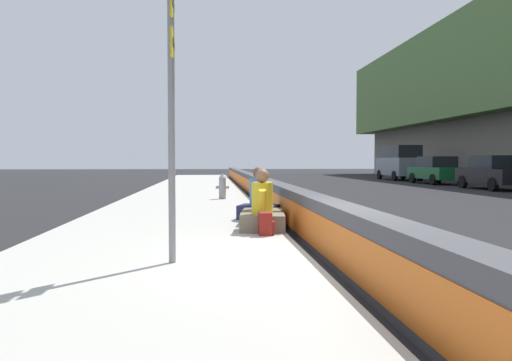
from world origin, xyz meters
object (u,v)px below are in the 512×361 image
backpack (266,224)px  parked_car_midline (436,170)px  seated_person_rear (259,203)px  parked_car_fourth (494,172)px  fire_hydrant (222,186)px  route_sign_post (172,102)px  seated_person_foreground (262,212)px  seated_person_middle (263,207)px  parked_car_far (399,162)px

backpack → parked_car_midline: size_ratio=0.09×
seated_person_rear → parked_car_fourth: 18.30m
fire_hydrant → route_sign_post: bearing=175.3°
seated_person_foreground → seated_person_middle: size_ratio=1.03×
seated_person_foreground → parked_car_midline: bearing=-31.8°
backpack → fire_hydrant: bearing=3.8°
seated_person_rear → seated_person_middle: bearing=-179.7°
seated_person_foreground → parked_car_midline: parked_car_midline is taller
parked_car_far → parked_car_midline: bearing=179.3°
parked_car_midline → seated_person_middle: bearing=147.1°
fire_hydrant → seated_person_middle: bearing=-174.4°
seated_person_middle → backpack: 1.61m
fire_hydrant → seated_person_middle: 7.00m
parked_car_fourth → fire_hydrant: bearing=116.2°
seated_person_rear → parked_car_fourth: size_ratio=0.26×
parked_car_fourth → parked_car_far: parked_car_far is taller
seated_person_middle → parked_car_fourth: 18.95m
seated_person_rear → parked_car_far: parked_car_far is taller
seated_person_foreground → parked_car_far: (27.31, -13.06, 0.85)m
route_sign_post → fire_hydrant: size_ratio=4.09×
seated_person_rear → parked_car_far: 28.45m
fire_hydrant → backpack: fire_hydrant is taller
seated_person_middle → backpack: size_ratio=2.84×
seated_person_middle → parked_car_fourth: (13.72, -13.06, 0.37)m
fire_hydrant → backpack: 8.59m
seated_person_rear → parked_car_fourth: parked_car_fourth is taller
seated_person_middle → seated_person_foreground: bearing=173.6°
seated_person_rear → parked_car_midline: (18.96, -12.87, 0.36)m
route_sign_post → seated_person_foreground: 3.61m
seated_person_foreground → parked_car_fourth: parked_car_fourth is taller
backpack → parked_car_midline: (21.46, -12.98, 0.53)m
parked_car_fourth → parked_car_far: 12.51m
backpack → parked_car_far: size_ratio=0.08×
backpack → parked_car_fourth: parked_car_fourth is taller
backpack → parked_car_midline: bearing=-31.2°
parked_car_fourth → parked_car_midline: bearing=1.8°
backpack → parked_car_fourth: bearing=-40.7°
route_sign_post → seated_person_middle: route_sign_post is taller
parked_car_midline → parked_car_fourth: bearing=-178.2°
parked_car_far → seated_person_middle: bearing=153.7°
route_sign_post → parked_car_midline: (23.79, -14.44, -1.35)m
route_sign_post → seated_person_foreground: size_ratio=3.09×
route_sign_post → seated_person_foreground: (2.83, -1.45, -1.71)m
fire_hydrant → parked_car_fourth: 15.31m
parked_car_fourth → parked_car_midline: (6.14, 0.19, 0.00)m
backpack → seated_person_middle: bearing=-4.0°
parked_car_far → fire_hydrant: bearing=144.7°
fire_hydrant → parked_car_midline: bearing=-46.4°
parked_car_midline → seated_person_foreground: bearing=148.2°
seated_person_rear → backpack: bearing=177.5°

